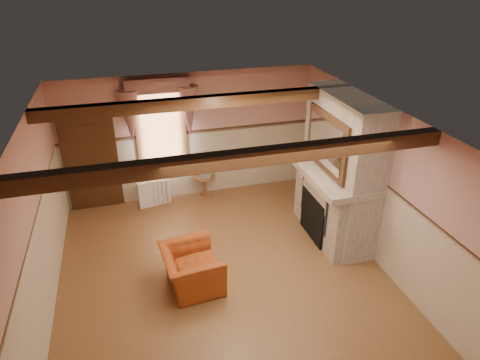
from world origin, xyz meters
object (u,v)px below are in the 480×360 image
object	(u,v)px
side_table	(205,186)
bowl	(335,169)
mantel_clock	(315,148)
oil_lamp	(321,151)
armchair	(192,269)
radiator	(154,192)

from	to	relation	value
side_table	bowl	xyz separation A→B (m)	(2.00, -2.17, 1.19)
mantel_clock	oil_lamp	size ratio (longest dim) A/B	0.86
armchair	bowl	size ratio (longest dim) A/B	2.74
mantel_clock	oil_lamp	bearing A→B (deg)	-90.00
bowl	mantel_clock	xyz separation A→B (m)	(0.00, 0.87, 0.05)
oil_lamp	radiator	bearing A→B (deg)	153.49
radiator	oil_lamp	distance (m)	3.73
radiator	side_table	bearing A→B (deg)	-10.79
armchair	bowl	bearing A→B (deg)	-81.31
armchair	mantel_clock	xyz separation A→B (m)	(2.81, 1.56, 1.18)
side_table	radiator	size ratio (longest dim) A/B	0.79
radiator	oil_lamp	size ratio (longest dim) A/B	2.50
armchair	bowl	distance (m)	3.10
armchair	radiator	xyz separation A→B (m)	(-0.34, 2.86, -0.04)
side_table	mantel_clock	xyz separation A→B (m)	(2.00, -1.30, 1.25)
mantel_clock	radiator	bearing A→B (deg)	157.60
radiator	mantel_clock	xyz separation A→B (m)	(3.14, -1.30, 1.22)
armchair	oil_lamp	distance (m)	3.32
bowl	oil_lamp	bearing A→B (deg)	90.00
side_table	oil_lamp	bearing A→B (deg)	-38.05
side_table	mantel_clock	bearing A→B (deg)	-32.90
bowl	oil_lamp	xyz separation A→B (m)	(0.00, 0.60, 0.09)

